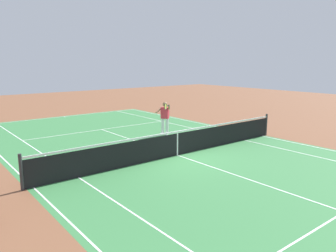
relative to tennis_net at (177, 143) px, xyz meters
name	(u,v)px	position (x,y,z in m)	size (l,w,h in m)	color
ground_plane	(177,155)	(0.00, 0.00, -0.49)	(60.00, 60.00, 0.00)	brown
court_slab	(177,155)	(0.00, 0.00, -0.49)	(24.20, 11.40, 0.00)	#387A42
court_line_markings	(177,155)	(0.00, 0.00, -0.49)	(23.85, 11.05, 0.01)	white
tennis_net	(177,143)	(0.00, 0.00, 0.00)	(0.10, 11.70, 1.08)	#2D2D33
tennis_player_near	(165,116)	(3.30, -1.96, 0.44)	(1.02, 0.84, 1.70)	white
tennis_ball	(186,130)	(3.32, -3.41, -0.46)	(0.07, 0.07, 0.07)	#CCE01E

